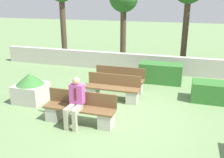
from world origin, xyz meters
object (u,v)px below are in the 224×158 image
bench_front (80,111)px  bench_left_side (119,82)px  planter_corner_left (31,88)px  tree_center_left (124,0)px  person_seated_man (75,100)px  bench_right_side (112,91)px

bench_front → bench_left_side: 2.80m
bench_front → planter_corner_left: size_ratio=2.07×
bench_left_side → planter_corner_left: (-2.53, -1.86, 0.14)m
bench_front → tree_center_left: bearing=95.2°
bench_left_side → person_seated_man: size_ratio=1.42×
planter_corner_left → bench_right_side: bearing=19.1°
bench_right_side → person_seated_man: bearing=-102.7°
bench_front → planter_corner_left: (-2.19, 0.92, 0.14)m
person_seated_man → tree_center_left: bearing=94.7°
planter_corner_left → tree_center_left: bearing=76.3°
bench_right_side → planter_corner_left: bearing=-160.9°
bench_front → bench_left_side: size_ratio=1.06×
bench_left_side → tree_center_left: bearing=97.8°
person_seated_man → tree_center_left: tree_center_left is taller
bench_front → person_seated_man: bearing=-108.6°
bench_front → tree_center_left: 7.77m
person_seated_man → planter_corner_left: (-2.14, 1.07, -0.26)m
person_seated_man → tree_center_left: 7.76m
planter_corner_left → bench_front: bearing=-22.8°
bench_right_side → bench_left_side: bearing=93.0°
bench_front → bench_right_side: 1.86m
bench_front → planter_corner_left: bearing=157.2°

